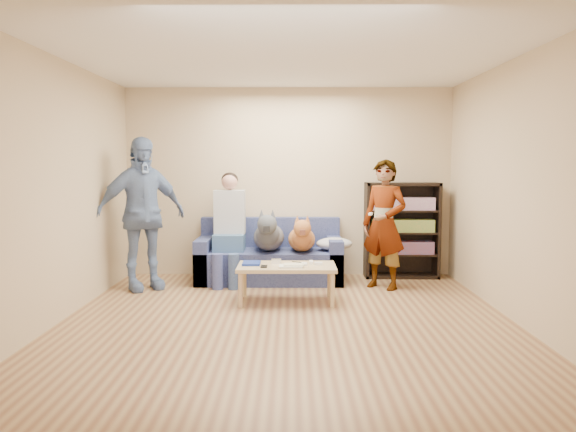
{
  "coord_description": "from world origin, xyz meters",
  "views": [
    {
      "loc": [
        0.04,
        -5.31,
        1.56
      ],
      "look_at": [
        0.0,
        1.2,
        0.95
      ],
      "focal_mm": 35.0,
      "sensor_mm": 36.0,
      "label": 1
    }
  ],
  "objects_px": {
    "sofa": "(270,259)",
    "dog_tan": "(302,238)",
    "notebook_blue": "(251,263)",
    "person_standing_right": "(384,224)",
    "person_seated": "(229,224)",
    "camera_silver": "(276,261)",
    "coffee_table": "(287,269)",
    "dog_gray": "(268,235)",
    "person_standing_left": "(141,214)",
    "bookshelf": "(402,228)"
  },
  "relations": [
    {
      "from": "person_seated",
      "to": "coffee_table",
      "type": "distance_m",
      "value": 1.36
    },
    {
      "from": "notebook_blue",
      "to": "coffee_table",
      "type": "bearing_deg",
      "value": -7.13
    },
    {
      "from": "bookshelf",
      "to": "dog_tan",
      "type": "bearing_deg",
      "value": -161.5
    },
    {
      "from": "notebook_blue",
      "to": "coffee_table",
      "type": "xyz_separation_m",
      "value": [
        0.4,
        -0.05,
        -0.06
      ]
    },
    {
      "from": "dog_gray",
      "to": "coffee_table",
      "type": "distance_m",
      "value": 1.05
    },
    {
      "from": "dog_tan",
      "to": "coffee_table",
      "type": "relative_size",
      "value": 1.03
    },
    {
      "from": "person_standing_left",
      "to": "sofa",
      "type": "distance_m",
      "value": 1.78
    },
    {
      "from": "sofa",
      "to": "bookshelf",
      "type": "relative_size",
      "value": 1.46
    },
    {
      "from": "camera_silver",
      "to": "bookshelf",
      "type": "height_order",
      "value": "bookshelf"
    },
    {
      "from": "dog_tan",
      "to": "person_standing_right",
      "type": "bearing_deg",
      "value": -13.29
    },
    {
      "from": "dog_tan",
      "to": "person_seated",
      "type": "bearing_deg",
      "value": 174.0
    },
    {
      "from": "sofa",
      "to": "dog_tan",
      "type": "distance_m",
      "value": 0.58
    },
    {
      "from": "person_standing_right",
      "to": "notebook_blue",
      "type": "height_order",
      "value": "person_standing_right"
    },
    {
      "from": "notebook_blue",
      "to": "dog_gray",
      "type": "bearing_deg",
      "value": 80.59
    },
    {
      "from": "notebook_blue",
      "to": "dog_tan",
      "type": "bearing_deg",
      "value": 56.79
    },
    {
      "from": "camera_silver",
      "to": "coffee_table",
      "type": "bearing_deg",
      "value": -45.0
    },
    {
      "from": "camera_silver",
      "to": "sofa",
      "type": "xyz_separation_m",
      "value": [
        -0.12,
        1.05,
        -0.16
      ]
    },
    {
      "from": "person_standing_right",
      "to": "dog_gray",
      "type": "relative_size",
      "value": 1.3
    },
    {
      "from": "camera_silver",
      "to": "dog_gray",
      "type": "xyz_separation_m",
      "value": [
        -0.13,
        0.86,
        0.19
      ]
    },
    {
      "from": "notebook_blue",
      "to": "camera_silver",
      "type": "xyz_separation_m",
      "value": [
        0.28,
        0.07,
        0.01
      ]
    },
    {
      "from": "person_standing_right",
      "to": "dog_gray",
      "type": "distance_m",
      "value": 1.49
    },
    {
      "from": "person_standing_left",
      "to": "dog_tan",
      "type": "xyz_separation_m",
      "value": [
        1.99,
        0.31,
        -0.34
      ]
    },
    {
      "from": "sofa",
      "to": "bookshelf",
      "type": "distance_m",
      "value": 1.86
    },
    {
      "from": "coffee_table",
      "to": "bookshelf",
      "type": "xyz_separation_m",
      "value": [
        1.56,
        1.41,
        0.31
      ]
    },
    {
      "from": "sofa",
      "to": "person_seated",
      "type": "relative_size",
      "value": 1.29
    },
    {
      "from": "notebook_blue",
      "to": "person_seated",
      "type": "relative_size",
      "value": 0.18
    },
    {
      "from": "person_standing_right",
      "to": "person_standing_left",
      "type": "bearing_deg",
      "value": -140.66
    },
    {
      "from": "person_standing_right",
      "to": "dog_gray",
      "type": "bearing_deg",
      "value": -152.82
    },
    {
      "from": "dog_gray",
      "to": "bookshelf",
      "type": "height_order",
      "value": "bookshelf"
    },
    {
      "from": "sofa",
      "to": "dog_tan",
      "type": "relative_size",
      "value": 1.67
    },
    {
      "from": "camera_silver",
      "to": "bookshelf",
      "type": "relative_size",
      "value": 0.08
    },
    {
      "from": "sofa",
      "to": "coffee_table",
      "type": "bearing_deg",
      "value": -78.59
    },
    {
      "from": "notebook_blue",
      "to": "sofa",
      "type": "distance_m",
      "value": 1.15
    },
    {
      "from": "notebook_blue",
      "to": "camera_silver",
      "type": "relative_size",
      "value": 2.36
    },
    {
      "from": "person_standing_right",
      "to": "sofa",
      "type": "height_order",
      "value": "person_standing_right"
    },
    {
      "from": "camera_silver",
      "to": "bookshelf",
      "type": "xyz_separation_m",
      "value": [
        1.68,
        1.29,
        0.23
      ]
    },
    {
      "from": "camera_silver",
      "to": "dog_gray",
      "type": "distance_m",
      "value": 0.89
    },
    {
      "from": "notebook_blue",
      "to": "sofa",
      "type": "xyz_separation_m",
      "value": [
        0.16,
        1.12,
        -0.15
      ]
    },
    {
      "from": "notebook_blue",
      "to": "person_seated",
      "type": "distance_m",
      "value": 1.11
    },
    {
      "from": "camera_silver",
      "to": "dog_tan",
      "type": "distance_m",
      "value": 0.9
    },
    {
      "from": "bookshelf",
      "to": "notebook_blue",
      "type": "bearing_deg",
      "value": -145.35
    },
    {
      "from": "person_standing_right",
      "to": "dog_tan",
      "type": "xyz_separation_m",
      "value": [
        -1.02,
        0.24,
        -0.2
      ]
    },
    {
      "from": "person_standing_right",
      "to": "person_seated",
      "type": "height_order",
      "value": "person_standing_right"
    },
    {
      "from": "person_standing_right",
      "to": "person_standing_left",
      "type": "distance_m",
      "value": 3.01
    },
    {
      "from": "person_standing_left",
      "to": "dog_tan",
      "type": "height_order",
      "value": "person_standing_left"
    },
    {
      "from": "person_standing_right",
      "to": "notebook_blue",
      "type": "xyz_separation_m",
      "value": [
        -1.61,
        -0.66,
        -0.37
      ]
    },
    {
      "from": "person_seated",
      "to": "dog_tan",
      "type": "height_order",
      "value": "person_seated"
    },
    {
      "from": "dog_gray",
      "to": "dog_tan",
      "type": "relative_size",
      "value": 1.09
    },
    {
      "from": "notebook_blue",
      "to": "person_standing_left",
      "type": "bearing_deg",
      "value": 157.31
    },
    {
      "from": "sofa",
      "to": "dog_tan",
      "type": "xyz_separation_m",
      "value": [
        0.42,
        -0.23,
        0.33
      ]
    }
  ]
}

